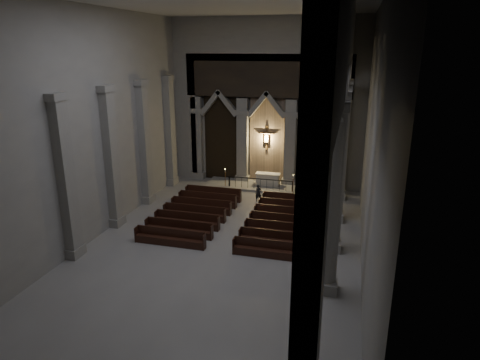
{
  "coord_description": "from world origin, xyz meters",
  "views": [
    {
      "loc": [
        6.1,
        -18.96,
        10.0
      ],
      "look_at": [
        0.26,
        3.0,
        2.87
      ],
      "focal_mm": 32.0,
      "sensor_mm": 36.0,
      "label": 1
    }
  ],
  "objects": [
    {
      "name": "room",
      "position": [
        0.0,
        0.0,
        7.6
      ],
      "size": [
        24.0,
        24.1,
        12.0
      ],
      "color": "gray",
      "rests_on": "ground"
    },
    {
      "name": "sanctuary_wall",
      "position": [
        0.0,
        11.54,
        6.62
      ],
      "size": [
        14.0,
        0.77,
        12.0
      ],
      "color": "gray",
      "rests_on": "ground"
    },
    {
      "name": "right_arcade",
      "position": [
        5.5,
        1.33,
        7.83
      ],
      "size": [
        1.0,
        24.0,
        12.0
      ],
      "color": "gray",
      "rests_on": "ground"
    },
    {
      "name": "left_pilasters",
      "position": [
        -6.75,
        3.5,
        3.91
      ],
      "size": [
        0.6,
        13.0,
        8.03
      ],
      "color": "gray",
      "rests_on": "ground"
    },
    {
      "name": "sanctuary_step",
      "position": [
        0.0,
        10.6,
        0.07
      ],
      "size": [
        8.5,
        2.6,
        0.15
      ],
      "primitive_type": "cube",
      "color": "gray",
      "rests_on": "ground"
    },
    {
      "name": "altar",
      "position": [
        0.35,
        10.68,
        0.61
      ],
      "size": [
        1.79,
        0.72,
        0.91
      ],
      "color": "beige",
      "rests_on": "sanctuary_step"
    },
    {
      "name": "altar_rail",
      "position": [
        -0.0,
        9.72,
        0.62
      ],
      "size": [
        4.75,
        0.09,
        0.93
      ],
      "color": "black",
      "rests_on": "ground"
    },
    {
      "name": "candle_stand_left",
      "position": [
        -2.65,
        9.75,
        0.4
      ],
      "size": [
        0.25,
        0.25,
        1.45
      ],
      "color": "#AA6E34",
      "rests_on": "ground"
    },
    {
      "name": "candle_stand_right",
      "position": [
        2.48,
        8.87,
        0.44
      ],
      "size": [
        0.28,
        0.28,
        1.63
      ],
      "color": "#AA6E34",
      "rests_on": "ground"
    },
    {
      "name": "pews",
      "position": [
        0.0,
        3.47,
        0.28
      ],
      "size": [
        9.29,
        7.63,
        0.87
      ],
      "color": "black",
      "rests_on": "ground"
    },
    {
      "name": "worshipper",
      "position": [
        0.35,
        7.51,
        0.58
      ],
      "size": [
        0.5,
        0.42,
        1.16
      ],
      "primitive_type": "imported",
      "rotation": [
        0.0,
        0.0,
        0.39
      ],
      "color": "black",
      "rests_on": "ground"
    }
  ]
}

